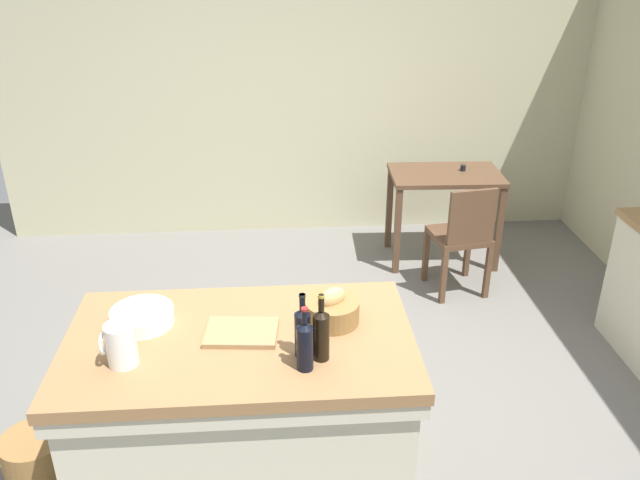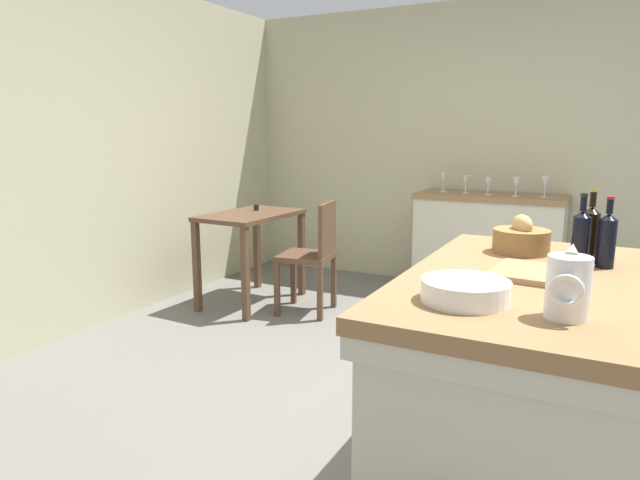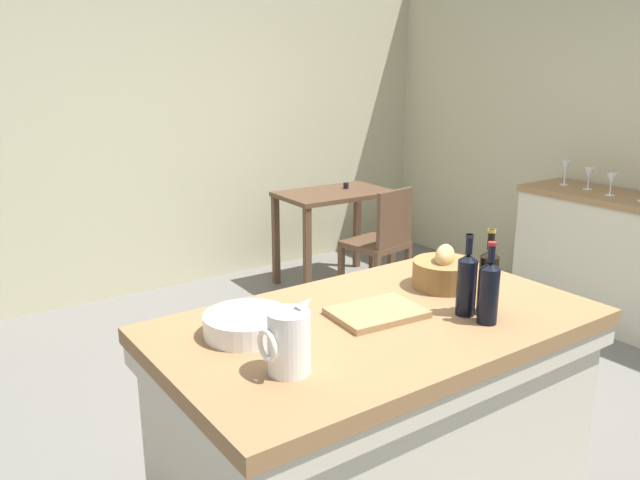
{
  "view_description": "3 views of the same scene",
  "coord_description": "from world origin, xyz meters",
  "px_view_note": "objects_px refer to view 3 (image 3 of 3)",
  "views": [
    {
      "loc": [
        -0.25,
        -3.11,
        2.59
      ],
      "look_at": [
        0.0,
        0.34,
        0.93
      ],
      "focal_mm": 36.54,
      "sensor_mm": 36.0,
      "label": 1
    },
    {
      "loc": [
        -2.74,
        -0.85,
        1.45
      ],
      "look_at": [
        0.04,
        0.6,
        0.85
      ],
      "focal_mm": 31.66,
      "sensor_mm": 36.0,
      "label": 2
    },
    {
      "loc": [
        -1.85,
        -2.22,
        1.79
      ],
      "look_at": [
        -0.02,
        0.38,
        0.89
      ],
      "focal_mm": 35.49,
      "sensor_mm": 36.0,
      "label": 3
    }
  ],
  "objects_px": {
    "bread_basket": "(445,272)",
    "wine_bottle_dark": "(488,279)",
    "writing_desk": "(334,207)",
    "side_cabinet": "(608,258)",
    "wine_glass_far_right": "(566,168)",
    "wine_glass_right": "(589,175)",
    "wooden_chair": "(381,242)",
    "wine_glass_middle": "(612,180)",
    "cutting_board": "(377,313)",
    "wine_bottle_green": "(489,291)",
    "wash_bowl": "(247,324)",
    "wine_bottle_amber": "(467,283)",
    "island_table": "(376,418)",
    "pitcher": "(288,341)"
  },
  "relations": [
    {
      "from": "bread_basket",
      "to": "wine_bottle_dark",
      "type": "distance_m",
      "value": 0.31
    },
    {
      "from": "writing_desk",
      "to": "bread_basket",
      "type": "height_order",
      "value": "bread_basket"
    },
    {
      "from": "side_cabinet",
      "to": "wine_bottle_dark",
      "type": "height_order",
      "value": "wine_bottle_dark"
    },
    {
      "from": "wine_glass_far_right",
      "to": "wine_glass_right",
      "type": "bearing_deg",
      "value": -94.82
    },
    {
      "from": "wooden_chair",
      "to": "wine_bottle_dark",
      "type": "distance_m",
      "value": 2.42
    },
    {
      "from": "wine_glass_middle",
      "to": "wine_glass_right",
      "type": "height_order",
      "value": "wine_glass_right"
    },
    {
      "from": "side_cabinet",
      "to": "wine_glass_right",
      "type": "relative_size",
      "value": 8.23
    },
    {
      "from": "wine_glass_right",
      "to": "writing_desk",
      "type": "bearing_deg",
      "value": 126.24
    },
    {
      "from": "wine_glass_middle",
      "to": "wine_glass_right",
      "type": "bearing_deg",
      "value": 72.32
    },
    {
      "from": "cutting_board",
      "to": "wine_bottle_green",
      "type": "height_order",
      "value": "wine_bottle_green"
    },
    {
      "from": "bread_basket",
      "to": "wine_bottle_green",
      "type": "bearing_deg",
      "value": -113.09
    },
    {
      "from": "wash_bowl",
      "to": "wine_glass_far_right",
      "type": "height_order",
      "value": "wine_glass_far_right"
    },
    {
      "from": "wine_glass_right",
      "to": "wine_bottle_dark",
      "type": "bearing_deg",
      "value": -155.18
    },
    {
      "from": "side_cabinet",
      "to": "wine_bottle_green",
      "type": "relative_size",
      "value": 4.24
    },
    {
      "from": "wooden_chair",
      "to": "wine_glass_far_right",
      "type": "distance_m",
      "value": 1.45
    },
    {
      "from": "bread_basket",
      "to": "wine_glass_far_right",
      "type": "xyz_separation_m",
      "value": [
        2.28,
        1.0,
        0.08
      ]
    },
    {
      "from": "wooden_chair",
      "to": "wine_bottle_amber",
      "type": "height_order",
      "value": "wine_bottle_amber"
    },
    {
      "from": "wine_glass_middle",
      "to": "wine_bottle_dark",
      "type": "bearing_deg",
      "value": -158.97
    },
    {
      "from": "island_table",
      "to": "wine_bottle_green",
      "type": "distance_m",
      "value": 0.66
    },
    {
      "from": "wine_glass_right",
      "to": "pitcher",
      "type": "bearing_deg",
      "value": -161.69
    },
    {
      "from": "island_table",
      "to": "wine_glass_right",
      "type": "height_order",
      "value": "wine_glass_right"
    },
    {
      "from": "pitcher",
      "to": "wine_bottle_dark",
      "type": "xyz_separation_m",
      "value": [
        0.86,
        -0.02,
        0.03
      ]
    },
    {
      "from": "wash_bowl",
      "to": "cutting_board",
      "type": "relative_size",
      "value": 0.9
    },
    {
      "from": "wash_bowl",
      "to": "wine_glass_right",
      "type": "xyz_separation_m",
      "value": [
        3.17,
        0.74,
        0.09
      ]
    },
    {
      "from": "writing_desk",
      "to": "wine_glass_middle",
      "type": "distance_m",
      "value": 2.06
    },
    {
      "from": "bread_basket",
      "to": "wine_bottle_green",
      "type": "relative_size",
      "value": 0.86
    },
    {
      "from": "wine_glass_right",
      "to": "cutting_board",
      "type": "bearing_deg",
      "value": -162.05
    },
    {
      "from": "wine_bottle_green",
      "to": "bread_basket",
      "type": "bearing_deg",
      "value": 66.91
    },
    {
      "from": "wine_glass_right",
      "to": "wine_glass_far_right",
      "type": "relative_size",
      "value": 0.87
    },
    {
      "from": "cutting_board",
      "to": "wine_bottle_amber",
      "type": "xyz_separation_m",
      "value": [
        0.28,
        -0.18,
        0.11
      ]
    },
    {
      "from": "pitcher",
      "to": "wine_glass_right",
      "type": "bearing_deg",
      "value": 18.31
    },
    {
      "from": "pitcher",
      "to": "cutting_board",
      "type": "bearing_deg",
      "value": 20.23
    },
    {
      "from": "wine_glass_far_right",
      "to": "wine_bottle_amber",
      "type": "bearing_deg",
      "value": -152.78
    },
    {
      "from": "wash_bowl",
      "to": "wine_bottle_amber",
      "type": "relative_size",
      "value": 0.97
    },
    {
      "from": "wine_bottle_amber",
      "to": "wine_glass_right",
      "type": "height_order",
      "value": "wine_bottle_amber"
    },
    {
      "from": "bread_basket",
      "to": "wine_bottle_amber",
      "type": "height_order",
      "value": "wine_bottle_amber"
    },
    {
      "from": "pitcher",
      "to": "bread_basket",
      "type": "distance_m",
      "value": 0.97
    },
    {
      "from": "wine_bottle_dark",
      "to": "wine_glass_middle",
      "type": "distance_m",
      "value": 2.44
    },
    {
      "from": "wine_glass_right",
      "to": "wine_glass_far_right",
      "type": "bearing_deg",
      "value": 85.18
    },
    {
      "from": "pitcher",
      "to": "wine_bottle_amber",
      "type": "relative_size",
      "value": 0.77
    },
    {
      "from": "island_table",
      "to": "wash_bowl",
      "type": "xyz_separation_m",
      "value": [
        -0.46,
        0.15,
        0.45
      ]
    },
    {
      "from": "wine_glass_middle",
      "to": "side_cabinet",
      "type": "bearing_deg",
      "value": -14.96
    },
    {
      "from": "wine_glass_far_right",
      "to": "wash_bowl",
      "type": "bearing_deg",
      "value": -163.44
    },
    {
      "from": "wooden_chair",
      "to": "wine_bottle_green",
      "type": "xyz_separation_m",
      "value": [
        -1.3,
        -2.08,
        0.52
      ]
    },
    {
      "from": "writing_desk",
      "to": "wine_bottle_amber",
      "type": "height_order",
      "value": "wine_bottle_amber"
    },
    {
      "from": "writing_desk",
      "to": "wine_bottle_dark",
      "type": "relative_size",
      "value": 2.87
    },
    {
      "from": "island_table",
      "to": "bread_basket",
      "type": "distance_m",
      "value": 0.66
    },
    {
      "from": "wine_bottle_amber",
      "to": "wine_bottle_green",
      "type": "height_order",
      "value": "wine_bottle_amber"
    },
    {
      "from": "island_table",
      "to": "wine_bottle_dark",
      "type": "distance_m",
      "value": 0.68
    },
    {
      "from": "wine_bottle_dark",
      "to": "side_cabinet",
      "type": "bearing_deg",
      "value": 20.2
    }
  ]
}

